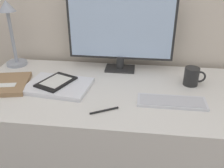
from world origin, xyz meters
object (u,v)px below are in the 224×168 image
(laptop, at_px, (59,86))
(ereader, at_px, (56,82))
(monitor, at_px, (121,31))
(coffee_mug, at_px, (192,76))
(pen, at_px, (104,110))
(keyboard, at_px, (172,102))
(notebook, at_px, (9,84))
(desk_lamp, at_px, (10,28))

(laptop, height_order, ereader, ereader)
(monitor, relative_size, ereader, 2.62)
(coffee_mug, height_order, pen, coffee_mug)
(keyboard, distance_m, ereader, 0.59)
(keyboard, bearing_deg, notebook, 175.28)
(monitor, bearing_deg, ereader, -140.41)
(pen, bearing_deg, keyboard, 19.85)
(keyboard, distance_m, laptop, 0.57)
(coffee_mug, bearing_deg, keyboard, -120.05)
(laptop, height_order, notebook, notebook)
(laptop, xyz_separation_m, notebook, (-0.26, -0.01, 0.00))
(monitor, bearing_deg, pen, -93.23)
(monitor, distance_m, desk_lamp, 0.65)
(keyboard, distance_m, coffee_mug, 0.24)
(desk_lamp, xyz_separation_m, pen, (0.62, -0.46, -0.23))
(keyboard, xyz_separation_m, pen, (-0.30, -0.11, -0.00))
(monitor, distance_m, notebook, 0.66)
(pen, bearing_deg, laptop, 144.61)
(monitor, xyz_separation_m, desk_lamp, (-0.65, -0.01, -0.00))
(laptop, distance_m, pen, 0.33)
(coffee_mug, bearing_deg, ereader, -171.54)
(laptop, xyz_separation_m, desk_lamp, (-0.35, 0.27, 0.22))
(monitor, distance_m, ereader, 0.45)
(desk_lamp, relative_size, notebook, 1.40)
(laptop, relative_size, pen, 2.85)
(ereader, bearing_deg, notebook, -173.20)
(coffee_mug, bearing_deg, pen, -143.33)
(monitor, bearing_deg, desk_lamp, -179.45)
(laptop, relative_size, notebook, 1.23)
(monitor, xyz_separation_m, pen, (-0.03, -0.46, -0.23))
(keyboard, distance_m, pen, 0.32)
(pen, bearing_deg, ereader, 144.07)
(keyboard, height_order, desk_lamp, desk_lamp)
(laptop, distance_m, coffee_mug, 0.70)
(keyboard, height_order, pen, keyboard)
(keyboard, bearing_deg, desk_lamp, 159.30)
(coffee_mug, relative_size, pen, 0.93)
(notebook, bearing_deg, monitor, 27.23)
(pen, bearing_deg, monitor, 86.77)
(notebook, distance_m, coffee_mug, 0.96)
(coffee_mug, bearing_deg, monitor, 158.69)
(keyboard, relative_size, pen, 2.62)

